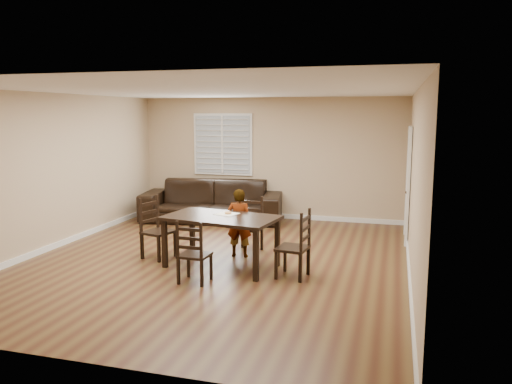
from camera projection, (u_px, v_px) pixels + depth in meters
ground at (217, 260)px, 8.07m from camera, size 7.00×7.00×0.00m
room at (221, 148)px, 7.95m from camera, size 6.04×7.04×2.72m
dining_table at (221, 222)px, 7.62m from camera, size 1.83×1.21×0.80m
chair_near at (251, 226)px, 8.63m from camera, size 0.47×0.44×0.94m
chair_far at (191, 256)px, 6.87m from camera, size 0.42×0.39×0.90m
chair_left at (153, 230)px, 8.21m from camera, size 0.53×0.55×1.00m
chair_right at (301, 247)px, 7.14m from camera, size 0.47×0.50×1.00m
child at (239, 223)px, 8.20m from camera, size 0.44×0.31×1.14m
napkin at (227, 214)px, 7.78m from camera, size 0.38×0.38×0.00m
donut at (228, 213)px, 7.77m from camera, size 0.11×0.11×0.04m
sofa at (212, 201)px, 10.98m from camera, size 3.18×1.64×0.89m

